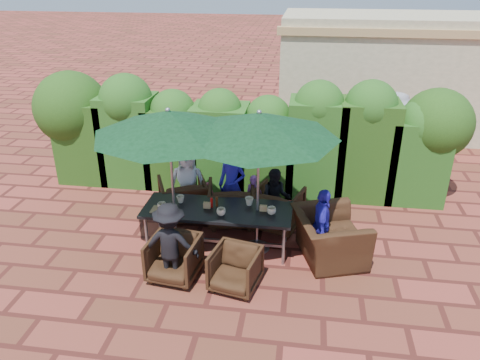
# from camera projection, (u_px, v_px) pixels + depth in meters

# --- Properties ---
(ground) EXTENTS (80.00, 80.00, 0.00)m
(ground) POSITION_uv_depth(u_px,v_px,m) (225.00, 244.00, 8.18)
(ground) COLOR brown
(ground) RESTS_ON ground
(dining_table) EXTENTS (2.48, 0.90, 0.75)m
(dining_table) POSITION_uv_depth(u_px,v_px,m) (217.00, 212.00, 7.81)
(dining_table) COLOR black
(dining_table) RESTS_ON ground
(umbrella_left) EXTENTS (2.43, 2.43, 2.46)m
(umbrella_left) POSITION_uv_depth(u_px,v_px,m) (169.00, 123.00, 7.23)
(umbrella_left) COLOR gray
(umbrella_left) RESTS_ON ground
(umbrella_right) EXTENTS (2.52, 2.52, 2.46)m
(umbrella_right) POSITION_uv_depth(u_px,v_px,m) (259.00, 125.00, 7.12)
(umbrella_right) COLOR gray
(umbrella_right) RESTS_ON ground
(chair_far_left) EXTENTS (1.09, 1.06, 0.87)m
(chair_far_left) POSITION_uv_depth(u_px,v_px,m) (183.00, 196.00, 8.87)
(chair_far_left) COLOR black
(chair_far_left) RESTS_ON ground
(chair_far_mid) EXTENTS (0.97, 0.92, 0.87)m
(chair_far_mid) POSITION_uv_depth(u_px,v_px,m) (231.00, 202.00, 8.68)
(chair_far_mid) COLOR black
(chair_far_mid) RESTS_ON ground
(chair_far_right) EXTENTS (1.02, 0.99, 0.85)m
(chair_far_right) POSITION_uv_depth(u_px,v_px,m) (277.00, 206.00, 8.53)
(chair_far_right) COLOR black
(chair_far_right) RESTS_ON ground
(chair_near_left) EXTENTS (0.81, 0.77, 0.75)m
(chair_near_left) POSITION_uv_depth(u_px,v_px,m) (174.00, 256.00, 7.17)
(chair_near_left) COLOR black
(chair_near_left) RESTS_ON ground
(chair_near_right) EXTENTS (0.80, 0.77, 0.70)m
(chair_near_right) POSITION_uv_depth(u_px,v_px,m) (235.00, 267.00, 6.95)
(chair_near_right) COLOR black
(chair_near_right) RESTS_ON ground
(chair_end_right) EXTENTS (1.12, 1.38, 1.05)m
(chair_end_right) POSITION_uv_depth(u_px,v_px,m) (330.00, 230.00, 7.59)
(chair_end_right) COLOR black
(chair_end_right) RESTS_ON ground
(adult_far_left) EXTENTS (0.73, 0.49, 1.39)m
(adult_far_left) POSITION_uv_depth(u_px,v_px,m) (188.00, 183.00, 8.81)
(adult_far_left) COLOR white
(adult_far_left) RESTS_ON ground
(adult_far_mid) EXTENTS (0.55, 0.47, 1.41)m
(adult_far_mid) POSITION_uv_depth(u_px,v_px,m) (232.00, 185.00, 8.70)
(adult_far_mid) COLOR #2921B6
(adult_far_mid) RESTS_ON ground
(adult_far_right) EXTENTS (0.55, 0.35, 1.14)m
(adult_far_right) POSITION_uv_depth(u_px,v_px,m) (276.00, 199.00, 8.50)
(adult_far_right) COLOR black
(adult_far_right) RESTS_ON ground
(adult_near_left) EXTENTS (0.84, 0.39, 1.31)m
(adult_near_left) POSITION_uv_depth(u_px,v_px,m) (170.00, 244.00, 6.98)
(adult_near_left) COLOR black
(adult_near_left) RESTS_ON ground
(adult_end_right) EXTENTS (0.39, 0.75, 1.26)m
(adult_end_right) POSITION_uv_depth(u_px,v_px,m) (322.00, 225.00, 7.52)
(adult_end_right) COLOR #2921B6
(adult_end_right) RESTS_ON ground
(child_left) EXTENTS (0.28, 0.23, 0.74)m
(child_left) POSITION_uv_depth(u_px,v_px,m) (208.00, 201.00, 8.85)
(child_left) COLOR #EA527F
(child_left) RESTS_ON ground
(child_right) EXTENTS (0.39, 0.35, 0.92)m
(child_right) POSITION_uv_depth(u_px,v_px,m) (254.00, 199.00, 8.73)
(child_right) COLOR #93479A
(child_right) RESTS_ON ground
(pedestrian_a) EXTENTS (1.68, 1.51, 1.79)m
(pedestrian_a) POSITION_uv_depth(u_px,v_px,m) (308.00, 122.00, 11.52)
(pedestrian_a) COLOR #248740
(pedestrian_a) RESTS_ON ground
(pedestrian_b) EXTENTS (0.80, 0.54, 1.58)m
(pedestrian_b) POSITION_uv_depth(u_px,v_px,m) (367.00, 130.00, 11.30)
(pedestrian_b) COLOR #EA527F
(pedestrian_b) RESTS_ON ground
(pedestrian_c) EXTENTS (1.18, 1.14, 1.76)m
(pedestrian_c) POSITION_uv_depth(u_px,v_px,m) (395.00, 129.00, 11.11)
(pedestrian_c) COLOR gray
(pedestrian_c) RESTS_ON ground
(cup_a) EXTENTS (0.15, 0.15, 0.12)m
(cup_a) POSITION_uv_depth(u_px,v_px,m) (162.00, 206.00, 7.73)
(cup_a) COLOR beige
(cup_a) RESTS_ON dining_table
(cup_b) EXTENTS (0.13, 0.13, 0.12)m
(cup_b) POSITION_uv_depth(u_px,v_px,m) (181.00, 199.00, 7.95)
(cup_b) COLOR beige
(cup_b) RESTS_ON dining_table
(cup_c) EXTENTS (0.15, 0.15, 0.12)m
(cup_c) POSITION_uv_depth(u_px,v_px,m) (221.00, 212.00, 7.55)
(cup_c) COLOR beige
(cup_c) RESTS_ON dining_table
(cup_d) EXTENTS (0.15, 0.15, 0.14)m
(cup_d) POSITION_uv_depth(u_px,v_px,m) (249.00, 201.00, 7.87)
(cup_d) COLOR beige
(cup_d) RESTS_ON dining_table
(cup_e) EXTENTS (0.15, 0.15, 0.12)m
(cup_e) POSITION_uv_depth(u_px,v_px,m) (271.00, 211.00, 7.59)
(cup_e) COLOR beige
(cup_e) RESTS_ON dining_table
(ketchup_bottle) EXTENTS (0.04, 0.04, 0.17)m
(ketchup_bottle) POSITION_uv_depth(u_px,v_px,m) (212.00, 202.00, 7.79)
(ketchup_bottle) COLOR #B20C0A
(ketchup_bottle) RESTS_ON dining_table
(sauce_bottle) EXTENTS (0.04, 0.04, 0.17)m
(sauce_bottle) POSITION_uv_depth(u_px,v_px,m) (217.00, 201.00, 7.83)
(sauce_bottle) COLOR #4C230C
(sauce_bottle) RESTS_ON dining_table
(serving_tray) EXTENTS (0.35, 0.25, 0.02)m
(serving_tray) POSITION_uv_depth(u_px,v_px,m) (162.00, 210.00, 7.72)
(serving_tray) COLOR olive
(serving_tray) RESTS_ON dining_table
(number_block_left) EXTENTS (0.12, 0.06, 0.10)m
(number_block_left) POSITION_uv_depth(u_px,v_px,m) (207.00, 205.00, 7.78)
(number_block_left) COLOR tan
(number_block_left) RESTS_ON dining_table
(number_block_right) EXTENTS (0.12, 0.06, 0.10)m
(number_block_right) POSITION_uv_depth(u_px,v_px,m) (263.00, 208.00, 7.68)
(number_block_right) COLOR tan
(number_block_right) RESTS_ON dining_table
(hedge_wall) EXTENTS (9.10, 1.60, 2.45)m
(hedge_wall) POSITION_uv_depth(u_px,v_px,m) (237.00, 131.00, 9.74)
(hedge_wall) COLOR #1B3C10
(hedge_wall) RESTS_ON ground
(building) EXTENTS (6.20, 3.08, 3.20)m
(building) POSITION_uv_depth(u_px,v_px,m) (388.00, 73.00, 13.31)
(building) COLOR beige
(building) RESTS_ON ground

